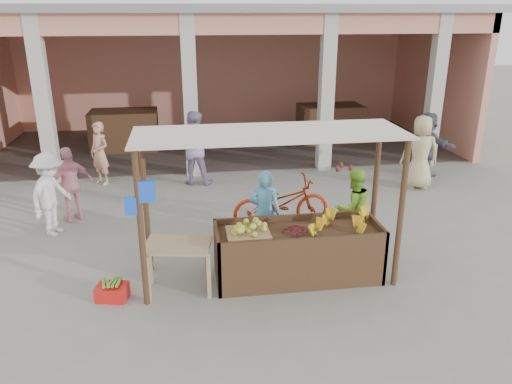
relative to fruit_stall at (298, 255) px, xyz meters
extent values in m
plane|color=gray|center=(-0.50, 0.00, -0.40)|extent=(60.00, 60.00, 0.00)
cube|color=tan|center=(-0.50, 11.40, 1.60)|extent=(14.00, 0.20, 4.00)
cube|color=tan|center=(6.40, 8.50, 1.60)|extent=(0.20, 6.00, 4.00)
cube|color=tan|center=(-0.50, 5.65, 3.35)|extent=(14.00, 0.30, 0.50)
cube|color=gray|center=(-0.50, 8.50, 3.70)|extent=(14.40, 6.40, 0.20)
cube|color=#B5B0A5|center=(-5.00, 5.65, 1.60)|extent=(0.35, 0.35, 4.00)
cube|color=#B5B0A5|center=(-1.50, 5.65, 1.60)|extent=(0.35, 0.35, 4.00)
cube|color=#B5B0A5|center=(2.00, 5.65, 1.60)|extent=(0.35, 0.35, 4.00)
cube|color=#B5B0A5|center=(5.00, 5.65, 1.60)|extent=(0.35, 0.35, 4.00)
cube|color=#492D1D|center=(-3.50, 8.50, 0.20)|extent=(2.00, 1.20, 1.20)
cube|color=#492D1D|center=(3.00, 8.50, 0.20)|extent=(2.00, 1.20, 1.20)
cube|color=#492D1D|center=(0.00, 0.00, 0.00)|extent=(2.60, 0.95, 0.80)
cylinder|color=#492D1D|center=(-2.35, -0.45, 0.78)|extent=(0.09, 0.09, 2.35)
cylinder|color=#492D1D|center=(1.45, -0.45, 0.78)|extent=(0.09, 0.09, 2.35)
cylinder|color=#492D1D|center=(-2.35, 0.60, 0.78)|extent=(0.09, 0.09, 2.35)
cylinder|color=#492D1D|center=(1.45, 0.60, 0.78)|extent=(0.09, 0.09, 2.35)
cube|color=beige|center=(-0.45, 0.08, 1.97)|extent=(4.00, 1.35, 0.03)
cube|color=blue|center=(-2.23, -0.45, 1.35)|extent=(0.22, 0.08, 0.30)
cube|color=blue|center=(-2.45, -0.45, 1.15)|extent=(0.18, 0.07, 0.26)
cube|color=#A07C53|center=(-0.79, -0.02, 0.43)|extent=(0.66, 0.57, 0.06)
ellipsoid|color=yellow|center=(-0.79, -0.02, 0.52)|extent=(0.56, 0.49, 0.12)
ellipsoid|color=maroon|center=(-0.06, -0.03, 0.47)|extent=(0.43, 0.35, 0.14)
cube|color=#A08660|center=(-1.87, -0.15, 0.37)|extent=(1.08, 0.82, 0.04)
cube|color=#A08660|center=(-2.31, -0.42, -0.03)|extent=(0.06, 0.06, 0.75)
cube|color=#A08660|center=(-1.44, -0.42, -0.03)|extent=(0.06, 0.06, 0.75)
cube|color=#A08660|center=(-2.31, 0.13, -0.03)|extent=(0.06, 0.06, 0.75)
cube|color=#A08660|center=(-1.44, 0.13, -0.03)|extent=(0.06, 0.06, 0.75)
cube|color=red|center=(-2.86, -0.25, -0.28)|extent=(0.51, 0.41, 0.23)
ellipsoid|color=maroon|center=(2.31, 5.31, -0.07)|extent=(0.48, 0.48, 0.66)
ellipsoid|color=maroon|center=(2.69, 5.37, -0.07)|extent=(0.48, 0.48, 0.66)
ellipsoid|color=maroon|center=(2.51, 5.64, -0.07)|extent=(0.48, 0.48, 0.66)
imported|color=#56A4CD|center=(-0.39, 0.90, 0.42)|extent=(0.71, 0.59, 1.64)
imported|color=#93D837|center=(1.23, 1.00, 0.36)|extent=(0.82, 0.59, 1.53)
imported|color=#95210A|center=(0.12, 1.99, 0.13)|extent=(0.84, 2.06, 1.05)
imported|color=white|center=(-4.22, 2.30, 0.47)|extent=(0.93, 1.25, 1.74)
imported|color=pink|center=(-3.99, 2.93, 0.42)|extent=(1.09, 0.98, 1.65)
imported|color=tan|center=(3.83, 3.81, 0.58)|extent=(1.06, 0.81, 1.96)
imported|color=#51515D|center=(4.47, 4.76, 0.47)|extent=(1.18, 1.73, 1.73)
imported|color=tan|center=(-3.75, 5.23, 0.41)|extent=(0.75, 0.74, 1.61)
imported|color=#9179A7|center=(-1.48, 4.92, 0.59)|extent=(1.05, 0.72, 1.98)
camera|label=1|loc=(-1.69, -6.93, 3.65)|focal=35.00mm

